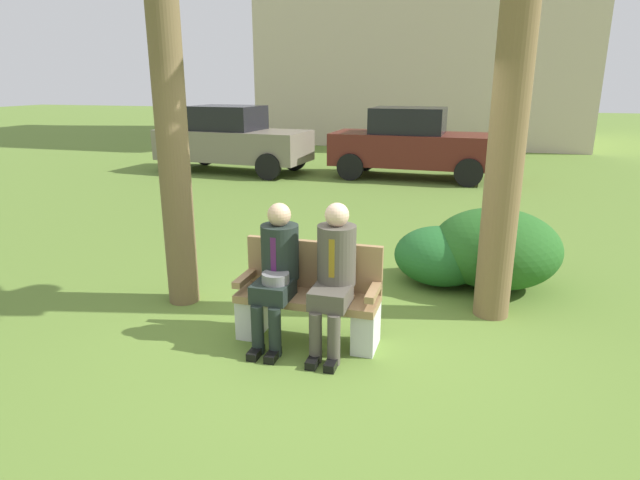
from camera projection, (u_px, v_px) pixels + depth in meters
The scene contains 8 objects.
ground_plane at pixel (323, 336), 5.06m from camera, with size 80.00×80.00×0.00m, color olive.
park_bench at pixel (309, 299), 4.91m from camera, with size 1.28×0.44×0.90m.
seated_man_left at pixel (277, 267), 4.77m from camera, with size 0.34×0.72×1.27m.
seated_man_right at pixel (334, 270), 4.63m from camera, with size 0.34×0.72×1.31m.
shrub_near_bench at pixel (441, 256), 6.27m from camera, with size 1.08×0.99×0.68m, color #226128.
shrub_mid_lawn at pixel (495, 248), 6.17m from camera, with size 1.45×1.33×0.91m, color #255E1F.
parked_car_near at pixel (232, 139), 13.84m from camera, with size 4.01×1.96×1.68m.
parked_car_far at pixel (412, 143), 12.97m from camera, with size 3.94×1.79×1.68m.
Camera 1 is at (1.25, -4.41, 2.31)m, focal length 30.21 mm.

